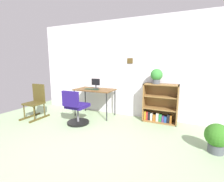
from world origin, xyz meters
The scene contains 10 objects.
ground_plane centered at (0.00, 0.00, 0.00)m, with size 6.24×6.24×0.00m, color #92AD81.
wall_back centered at (0.00, 2.15, 1.28)m, with size 5.20×0.12×2.56m.
desk centered at (-0.61, 1.70, 0.68)m, with size 1.05×0.59×0.74m.
monitor centered at (-0.63, 1.79, 0.88)m, with size 0.25×0.15×0.27m.
keyboard centered at (-0.64, 1.60, 0.75)m, with size 0.40×0.14×0.02m, color #1D2E1E.
office_chair centered at (-0.68, 0.94, 0.35)m, with size 0.52×0.55×0.83m.
rocking_chair centered at (-1.93, 0.90, 0.45)m, with size 0.42×0.64×0.89m.
bookshelf_low centered at (1.08, 1.96, 0.41)m, with size 0.81×0.30×0.94m.
potted_plant_on_shelf centered at (0.97, 1.90, 1.14)m, with size 0.28×0.28×0.36m.
potted_plant_floor centered at (2.14, 0.87, 0.27)m, with size 0.38×0.38×0.49m.
Camera 1 is at (1.63, -2.07, 1.45)m, focal length 26.30 mm.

